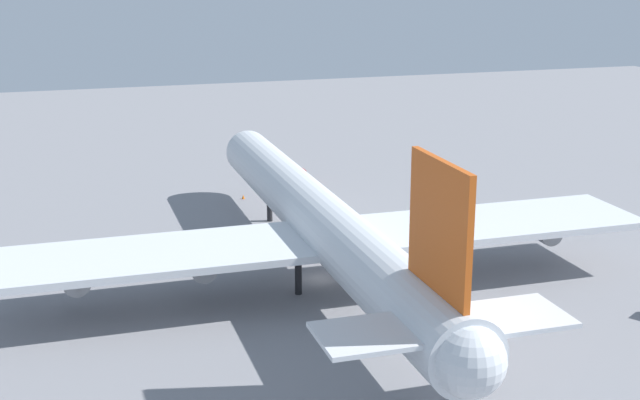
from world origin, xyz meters
TOP-DOWN VIEW (x-y plane):
  - ground_plane at (0.00, 0.00)m, footprint 292.77×292.77m
  - cargo_airplane at (-0.59, 0.00)m, footprint 73.19×66.69m
  - baggage_tug at (39.88, -7.93)m, footprint 2.44×3.84m
  - safety_cone_nose at (32.94, 0.98)m, footprint 0.42×0.42m

SIDE VIEW (x-z plane):
  - ground_plane at x=0.00m, z-range 0.00..0.00m
  - safety_cone_nose at x=32.94m, z-range 0.00..0.60m
  - baggage_tug at x=39.88m, z-range 0.05..2.28m
  - cargo_airplane at x=-0.59m, z-range -3.21..15.86m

